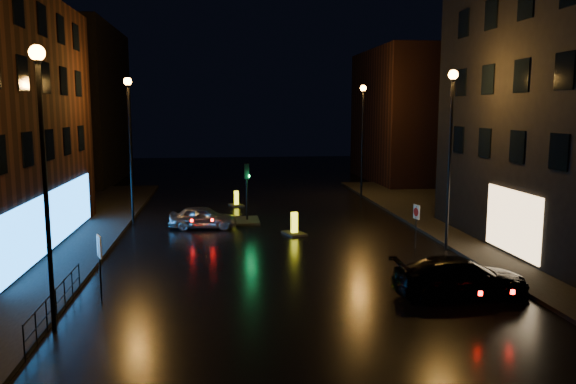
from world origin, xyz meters
name	(u,v)px	position (x,y,z in m)	size (l,w,h in m)	color
ground	(302,298)	(0.00, 0.00, 0.00)	(120.00, 120.00, 0.00)	black
pavement_right	(544,235)	(14.00, 8.00, 0.07)	(12.00, 44.00, 0.15)	black
building_far_left	(72,105)	(-16.00, 35.00, 7.00)	(8.00, 16.00, 14.00)	black
building_far_right	(411,116)	(15.00, 32.00, 6.00)	(8.00, 14.00, 12.00)	black
street_lamp_lnear	(43,146)	(-7.80, -2.00, 5.56)	(0.44, 0.44, 8.37)	black
street_lamp_lfar	(130,128)	(-7.80, 14.00, 5.56)	(0.44, 0.44, 8.37)	black
street_lamp_rnear	(451,132)	(7.80, 6.00, 5.56)	(0.44, 0.44, 8.37)	black
street_lamp_rfar	(363,124)	(7.80, 22.00, 5.56)	(0.44, 0.44, 8.37)	black
traffic_signal	(247,213)	(-1.20, 14.00, 0.50)	(1.40, 2.40, 3.45)	black
guard_railing	(56,297)	(-8.00, -1.00, 0.74)	(0.05, 6.04, 1.00)	black
silver_hatchback	(203,217)	(-3.74, 12.34, 0.64)	(1.50, 3.74, 1.27)	#A9ACB1
dark_sedan	(461,277)	(5.62, -0.48, 0.70)	(1.96, 4.83, 1.40)	black
bollard_near	(294,230)	(1.11, 10.15, 0.26)	(1.33, 1.61, 1.21)	black
bollard_far	(236,203)	(-1.66, 19.57, 0.23)	(1.12, 1.38, 1.04)	black
road_sign_left	(100,252)	(-6.92, 0.53, 1.75)	(0.26, 0.54, 2.34)	black
road_sign_right	(416,216)	(6.50, 6.56, 1.58)	(0.15, 0.51, 2.10)	black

